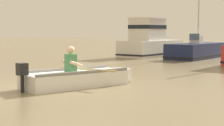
% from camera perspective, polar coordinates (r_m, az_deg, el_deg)
% --- Properties ---
extents(ground_plane, '(120.00, 120.00, 0.00)m').
position_cam_1_polar(ground_plane, '(10.60, -6.07, -3.87)').
color(ground_plane, '#7A6B4C').
extents(rowboat_with_person, '(2.33, 3.62, 1.19)m').
position_cam_1_polar(rowboat_with_person, '(10.88, -5.34, -2.31)').
color(rowboat_with_person, white).
rests_on(rowboat_with_person, ground).
extents(moored_boat_white, '(2.64, 5.26, 2.49)m').
position_cam_1_polar(moored_boat_white, '(24.26, 5.84, 3.22)').
color(moored_boat_white, white).
rests_on(moored_boat_white, ground).
extents(moored_boat_navy, '(2.40, 5.82, 3.48)m').
position_cam_1_polar(moored_boat_navy, '(23.10, 13.17, 1.84)').
color(moored_boat_navy, '#19234C').
rests_on(moored_boat_navy, ground).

